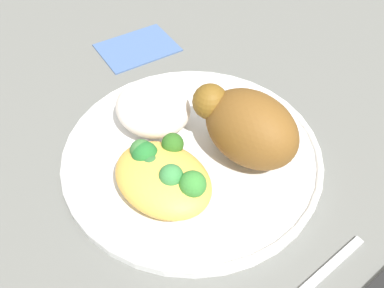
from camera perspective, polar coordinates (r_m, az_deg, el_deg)
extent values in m
plane|color=slate|center=(0.48, 0.00, -2.02)|extent=(2.00, 2.00, 0.00)
cylinder|color=white|center=(0.47, 0.00, -1.59)|extent=(0.28, 0.28, 0.01)
torus|color=white|center=(0.47, 0.00, -1.15)|extent=(0.28, 0.28, 0.01)
ellipsoid|color=brown|center=(0.44, 7.80, 2.01)|extent=(0.10, 0.07, 0.08)
sphere|color=brown|center=(0.44, 2.60, 5.50)|extent=(0.04, 0.04, 0.04)
ellipsoid|color=white|center=(0.48, -5.12, 4.80)|extent=(0.09, 0.08, 0.05)
ellipsoid|color=#F0B44A|center=(0.42, -3.86, -4.59)|extent=(0.11, 0.08, 0.04)
sphere|color=#398835|center=(0.40, 0.08, -5.34)|extent=(0.03, 0.03, 0.03)
sphere|color=#25732F|center=(0.42, -6.24, -1.41)|extent=(0.03, 0.03, 0.03)
sphere|color=#2E6932|center=(0.42, -5.45, -2.57)|extent=(0.02, 0.02, 0.02)
sphere|color=#3C8B45|center=(0.40, -2.77, -4.27)|extent=(0.02, 0.02, 0.02)
sphere|color=#3D7B3B|center=(0.43, -6.72, -0.82)|extent=(0.02, 0.02, 0.02)
sphere|color=#2F6720|center=(0.43, -2.87, 0.22)|extent=(0.02, 0.02, 0.02)
cube|color=silver|center=(0.42, 16.84, -15.98)|extent=(0.02, 0.11, 0.01)
cube|color=black|center=(0.42, 23.12, -17.05)|extent=(0.02, 0.08, 0.01)
cube|color=#47669E|center=(0.64, -7.22, 12.56)|extent=(0.10, 0.12, 0.00)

